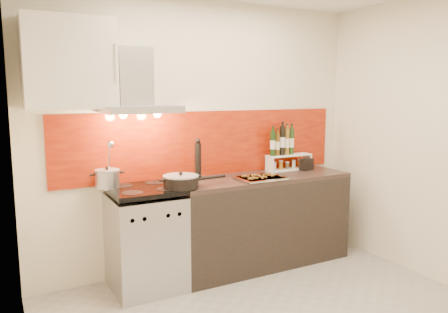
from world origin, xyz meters
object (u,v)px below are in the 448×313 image
counter (261,220)px  baking_tray (260,178)px  range_stove (146,240)px  pepper_mill (198,160)px  stock_pot (107,178)px  saute_pan (182,181)px

counter → baking_tray: size_ratio=4.05×
counter → baking_tray: (-0.10, -0.14, 0.47)m
range_stove → pepper_mill: size_ratio=2.30×
stock_pot → pepper_mill: 0.85m
saute_pan → pepper_mill: 0.41m
counter → pepper_mill: size_ratio=4.55×
range_stove → pepper_mill: (0.57, 0.12, 0.65)m
range_stove → counter: 1.20m
baking_tray → range_stove: bearing=173.2°
counter → stock_pot: size_ratio=8.50×
stock_pot → range_stove: bearing=-28.3°
baking_tray → stock_pot: bearing=168.4°
counter → stock_pot: (-1.48, 0.15, 0.54)m
saute_pan → range_stove: bearing=152.0°
stock_pot → saute_pan: stock_pot is taller
range_stove → pepper_mill: bearing=12.4°
stock_pot → baking_tray: size_ratio=0.48×
baking_tray → pepper_mill: bearing=154.3°
range_stove → baking_tray: bearing=-6.8°
counter → stock_pot: stock_pot is taller
saute_pan → pepper_mill: bearing=44.1°
range_stove → baking_tray: size_ratio=2.05×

